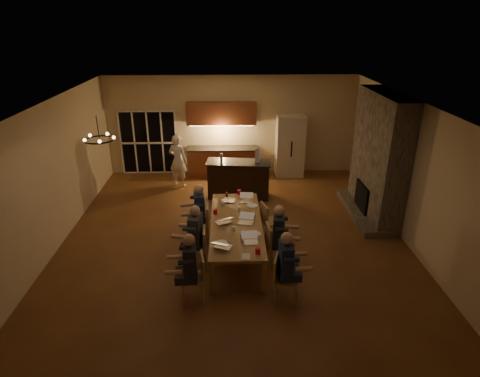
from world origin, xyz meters
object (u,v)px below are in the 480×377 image
plate_near (255,234)px  plate_far (252,206)px  laptop_b (250,238)px  redcup_mid (215,211)px  mug_front (233,228)px  person_left_far (200,212)px  dining_table (236,237)px  chair_left_mid (195,248)px  person_right_mid (278,236)px  bar_blender (257,155)px  standing_person (178,161)px  laptop_d (246,218)px  chair_left_far (199,223)px  chair_right_near (286,279)px  person_left_near (190,268)px  redcup_near (258,251)px  laptop_a (223,242)px  laptop_e (228,197)px  bar_bottle (221,157)px  can_right (254,214)px  laptop_c (223,218)px  bar_island (239,179)px  can_cola (227,195)px  chair_left_near (192,278)px  can_silver (242,237)px  laptop_f (246,198)px  mug_back (222,204)px  chair_right_mid (277,244)px  chandelier (99,140)px  person_left_mid (196,236)px  refrigerator (290,146)px  person_right_near (285,266)px  mug_mid (239,209)px

plate_near → plate_far: (0.02, 1.34, 0.00)m
laptop_b → redcup_mid: 1.48m
mug_front → person_left_far: bearing=127.4°
dining_table → chair_left_mid: 1.03m
person_right_mid → bar_blender: size_ratio=3.33×
standing_person → laptop_d: (1.88, -3.94, 0.04)m
chair_left_far → bar_blender: 2.96m
chair_right_near → person_left_near: size_ratio=0.64×
laptop_d → redcup_near: 1.24m
laptop_a → laptop_e: 2.10m
laptop_b → bar_bottle: 3.97m
can_right → plate_near: bearing=-92.0°
laptop_c → redcup_mid: bearing=-95.4°
laptop_a → mug_front: 0.67m
laptop_b → person_right_mid: bearing=28.7°
redcup_mid → bar_blender: size_ratio=0.29×
bar_island → can_cola: (-0.35, -1.68, 0.27)m
chair_left_near → chair_left_far: same height
redcup_mid → can_silver: bearing=-64.4°
person_left_near → person_left_far: (0.03, 2.23, 0.00)m
mug_front → redcup_near: 1.00m
laptop_f → laptop_b: bearing=-85.2°
chair_left_far → laptop_f: bearing=112.2°
mug_back → chair_left_far: bearing=-153.7°
bar_island → mug_front: bar_island is taller
dining_table → laptop_a: laptop_a is taller
chair_right_mid → standing_person: size_ratio=0.54×
redcup_near → person_left_near: bearing=-165.0°
chandelier → laptop_b: bearing=-9.3°
person_left_near → mug_back: size_ratio=13.80×
person_left_mid → chandelier: chandelier is taller
chair_left_mid → laptop_b: (1.11, -0.33, 0.42)m
laptop_f → bar_island: bearing=99.1°
laptop_c → bar_bottle: 3.06m
chair_right_mid → laptop_a: (-1.14, -0.57, 0.42)m
refrigerator → redcup_mid: refrigerator is taller
chair_left_far → can_cola: 1.07m
chair_right_mid → person_right_near: (-0.00, -1.18, 0.24)m
laptop_f → can_silver: (-0.17, -1.77, -0.05)m
chair_right_near → chandelier: 4.31m
mug_mid → laptop_f: bearing=68.6°
person_left_far → mug_back: size_ratio=13.80×
person_left_far → plate_near: (1.20, -1.17, 0.07)m
chair_right_near → laptop_a: 1.40m
can_right → mug_back: bearing=140.2°
bar_island → can_cola: 1.73m
dining_table → bar_blender: 3.16m
dining_table → redcup_near: 1.40m
bar_island → plate_near: bearing=-79.7°
person_left_far → can_silver: size_ratio=11.50×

